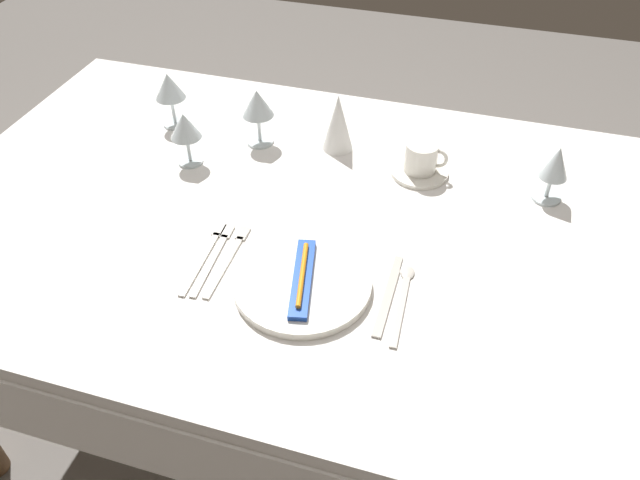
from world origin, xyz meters
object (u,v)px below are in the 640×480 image
(toothbrush_package, at_px, (302,277))
(fork_outer, at_px, (229,258))
(wine_glass_far, at_px, (185,128))
(napkin_folded, at_px, (338,122))
(spoon_soup, at_px, (403,294))
(wine_glass_left, at_px, (169,88))
(dinner_knife, at_px, (388,297))
(wine_glass_centre, at_px, (257,106))
(fork_inner, at_px, (214,256))
(coffee_cup_left, at_px, (422,157))
(dinner_plate, at_px, (303,283))
(wine_glass_right, at_px, (556,166))
(fork_salad, at_px, (205,255))

(toothbrush_package, bearing_deg, fork_outer, 169.34)
(wine_glass_far, xyz_separation_m, napkin_folded, (0.33, 0.17, -0.02))
(spoon_soup, relative_size, wine_glass_far, 1.58)
(wine_glass_left, bearing_deg, dinner_knife, -33.93)
(wine_glass_centre, bearing_deg, toothbrush_package, -60.21)
(fork_inner, relative_size, dinner_knife, 0.99)
(toothbrush_package, xyz_separation_m, coffee_cup_left, (0.16, 0.44, 0.02))
(dinner_plate, bearing_deg, spoon_soup, 9.91)
(fork_inner, height_order, wine_glass_far, wine_glass_far)
(dinner_plate, distance_m, fork_outer, 0.17)
(wine_glass_left, bearing_deg, dinner_plate, -42.91)
(fork_inner, height_order, wine_glass_centre, wine_glass_centre)
(coffee_cup_left, height_order, wine_glass_right, wine_glass_right)
(fork_inner, xyz_separation_m, fork_salad, (-0.02, -0.00, 0.00))
(coffee_cup_left, bearing_deg, fork_salad, -132.31)
(fork_inner, relative_size, wine_glass_centre, 1.47)
(wine_glass_left, distance_m, napkin_folded, 0.45)
(toothbrush_package, distance_m, fork_outer, 0.17)
(toothbrush_package, bearing_deg, wine_glass_left, 137.09)
(dinner_knife, bearing_deg, toothbrush_package, -173.35)
(fork_salad, relative_size, wine_glass_left, 1.50)
(wine_glass_right, height_order, wine_glass_far, wine_glass_right)
(dinner_knife, bearing_deg, wine_glass_left, 146.07)
(wine_glass_left, xyz_separation_m, wine_glass_far, (0.12, -0.15, -0.01))
(wine_glass_right, bearing_deg, wine_glass_centre, 177.55)
(fork_salad, relative_size, spoon_soup, 1.03)
(toothbrush_package, relative_size, wine_glass_right, 1.54)
(dinner_plate, height_order, wine_glass_centre, wine_glass_centre)
(fork_salad, xyz_separation_m, wine_glass_centre, (-0.04, 0.43, 0.10))
(napkin_folded, bearing_deg, toothbrush_package, -82.55)
(dinner_plate, relative_size, fork_salad, 1.22)
(wine_glass_right, distance_m, wine_glass_far, 0.85)
(fork_outer, distance_m, dinner_knife, 0.34)
(toothbrush_package, relative_size, coffee_cup_left, 2.07)
(napkin_folded, bearing_deg, wine_glass_centre, -170.85)
(dinner_plate, relative_size, coffee_cup_left, 2.65)
(fork_inner, distance_m, fork_salad, 0.02)
(fork_outer, distance_m, napkin_folded, 0.48)
(toothbrush_package, xyz_separation_m, dinner_knife, (0.17, 0.02, -0.02))
(wine_glass_left, height_order, wine_glass_far, wine_glass_left)
(wine_glass_centre, relative_size, napkin_folded, 0.99)
(fork_salad, bearing_deg, fork_outer, 5.49)
(dinner_plate, bearing_deg, wine_glass_right, 43.51)
(fork_salad, height_order, dinner_knife, same)
(fork_salad, bearing_deg, spoon_soup, 0.95)
(fork_salad, bearing_deg, napkin_folded, 71.29)
(wine_glass_left, relative_size, wine_glass_right, 1.07)
(wine_glass_far, bearing_deg, fork_inner, -56.75)
(dinner_knife, height_order, wine_glass_centre, wine_glass_centre)
(dinner_plate, height_order, spoon_soup, dinner_plate)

